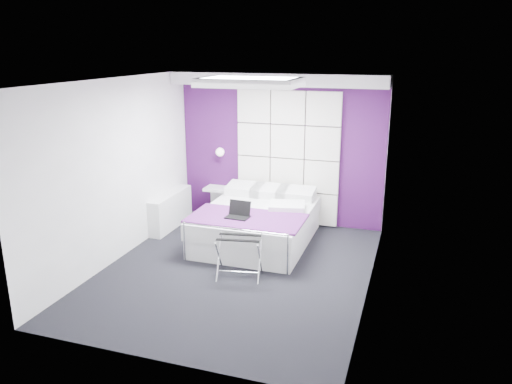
% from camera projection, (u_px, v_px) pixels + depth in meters
% --- Properties ---
extents(floor, '(4.40, 4.40, 0.00)m').
position_uv_depth(floor, '(237.00, 270.00, 6.97)').
color(floor, black).
rests_on(floor, ground).
extents(ceiling, '(4.40, 4.40, 0.00)m').
position_uv_depth(ceiling, '(234.00, 80.00, 6.24)').
color(ceiling, white).
rests_on(ceiling, wall_back).
extents(wall_back, '(3.60, 0.00, 3.60)m').
position_uv_depth(wall_back, '(280.00, 149.00, 8.61)').
color(wall_back, silver).
rests_on(wall_back, floor).
extents(wall_left, '(0.00, 4.40, 4.40)m').
position_uv_depth(wall_left, '(118.00, 170.00, 7.14)').
color(wall_left, silver).
rests_on(wall_left, floor).
extents(wall_right, '(0.00, 4.40, 4.40)m').
position_uv_depth(wall_right, '(374.00, 193.00, 6.06)').
color(wall_right, silver).
rests_on(wall_right, floor).
extents(accent_wall, '(3.58, 0.02, 2.58)m').
position_uv_depth(accent_wall, '(280.00, 149.00, 8.60)').
color(accent_wall, '#41114B').
rests_on(accent_wall, wall_back).
extents(soffit, '(3.58, 0.50, 0.20)m').
position_uv_depth(soffit, '(277.00, 79.00, 8.05)').
color(soffit, white).
rests_on(soffit, wall_back).
extents(headboard, '(1.80, 0.08, 2.30)m').
position_uv_depth(headboard, '(288.00, 158.00, 8.55)').
color(headboard, silver).
rests_on(headboard, wall_back).
extents(skylight, '(1.36, 0.86, 0.12)m').
position_uv_depth(skylight, '(250.00, 81.00, 6.80)').
color(skylight, white).
rests_on(skylight, ceiling).
extents(wall_lamp, '(0.15, 0.15, 0.15)m').
position_uv_depth(wall_lamp, '(221.00, 152.00, 8.82)').
color(wall_lamp, white).
rests_on(wall_lamp, wall_back).
extents(radiator, '(0.22, 1.20, 0.60)m').
position_uv_depth(radiator, '(171.00, 210.00, 8.58)').
color(radiator, white).
rests_on(radiator, floor).
extents(bed, '(1.70, 2.06, 0.72)m').
position_uv_depth(bed, '(257.00, 224.00, 7.92)').
color(bed, white).
rests_on(bed, floor).
extents(nightstand, '(0.45, 0.35, 0.05)m').
position_uv_depth(nightstand, '(218.00, 189.00, 8.99)').
color(nightstand, white).
rests_on(nightstand, wall_back).
extents(luggage_rack, '(0.58, 0.43, 0.57)m').
position_uv_depth(luggage_rack, '(239.00, 257.00, 6.72)').
color(luggage_rack, silver).
rests_on(luggage_rack, floor).
extents(laptop, '(0.34, 0.24, 0.24)m').
position_uv_depth(laptop, '(239.00, 213.00, 7.38)').
color(laptop, black).
rests_on(laptop, bed).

